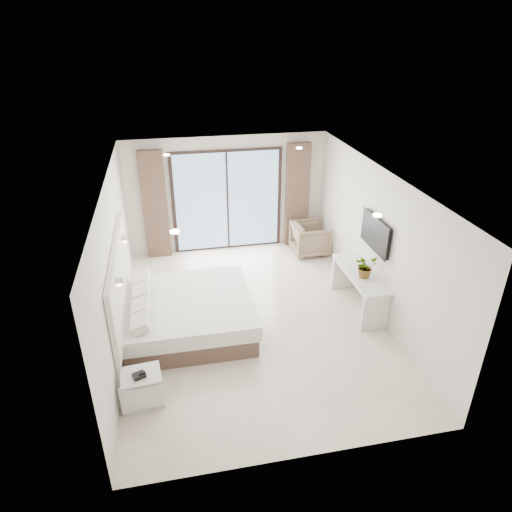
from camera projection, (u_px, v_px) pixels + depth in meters
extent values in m
plane|color=beige|center=(253.00, 318.00, 8.48)|extent=(6.20, 6.20, 0.00)
cube|color=silver|center=(227.00, 194.00, 10.56)|extent=(4.60, 0.02, 2.70)
cube|color=silver|center=(306.00, 376.00, 5.16)|extent=(4.60, 0.02, 2.70)
cube|color=silver|center=(115.00, 267.00, 7.45)|extent=(0.02, 6.20, 2.70)
cube|color=silver|center=(377.00, 242.00, 8.27)|extent=(0.02, 6.20, 2.70)
cube|color=white|center=(252.00, 178.00, 7.24)|extent=(4.60, 6.20, 0.02)
cube|color=white|center=(119.00, 279.00, 7.48)|extent=(0.08, 3.00, 1.20)
cube|color=black|center=(376.00, 233.00, 8.14)|extent=(0.06, 1.00, 0.58)
cube|color=black|center=(374.00, 233.00, 8.14)|extent=(0.02, 1.04, 0.62)
cube|color=black|center=(227.00, 201.00, 10.60)|extent=(2.56, 0.04, 2.42)
cube|color=#8EB6E3|center=(228.00, 201.00, 10.58)|extent=(2.40, 0.01, 2.30)
cube|color=brown|center=(155.00, 206.00, 10.19)|extent=(0.55, 0.14, 2.50)
cube|color=brown|center=(297.00, 196.00, 10.78)|extent=(0.55, 0.14, 2.50)
cylinder|color=white|center=(175.00, 232.00, 5.45)|extent=(0.12, 0.12, 0.02)
cylinder|color=white|center=(377.00, 215.00, 5.91)|extent=(0.12, 0.12, 0.02)
cylinder|color=white|center=(167.00, 155.00, 8.59)|extent=(0.12, 0.12, 0.02)
cylinder|color=white|center=(299.00, 148.00, 9.05)|extent=(0.12, 0.12, 0.02)
cube|color=brown|center=(189.00, 321.00, 8.12)|extent=(2.14, 2.03, 0.34)
cube|color=silver|center=(188.00, 306.00, 7.97)|extent=(2.22, 2.12, 0.28)
cube|color=silver|center=(140.00, 325.00, 7.14)|extent=(0.28, 0.43, 0.14)
cube|color=silver|center=(141.00, 309.00, 7.54)|extent=(0.28, 0.43, 0.14)
cube|color=silver|center=(142.00, 294.00, 7.95)|extent=(0.28, 0.43, 0.14)
cube|color=silver|center=(142.00, 281.00, 8.35)|extent=(0.28, 0.43, 0.14)
cube|color=silver|center=(141.00, 375.00, 6.41)|extent=(0.59, 0.50, 0.05)
cube|color=silver|center=(144.00, 399.00, 6.62)|extent=(0.59, 0.50, 0.05)
cube|color=silver|center=(142.00, 398.00, 6.34)|extent=(0.56, 0.10, 0.45)
cube|color=silver|center=(143.00, 378.00, 6.70)|extent=(0.56, 0.10, 0.45)
cube|color=black|center=(139.00, 376.00, 6.34)|extent=(0.21, 0.18, 0.06)
cube|color=silver|center=(361.00, 274.00, 8.48)|extent=(0.52, 1.66, 0.06)
cube|color=silver|center=(375.00, 313.00, 8.00)|extent=(0.50, 0.06, 0.71)
cube|color=silver|center=(344.00, 273.00, 9.30)|extent=(0.50, 0.06, 0.71)
imported|color=#33662D|center=(365.00, 268.00, 8.25)|extent=(0.49, 0.52, 0.34)
imported|color=#837755|center=(310.00, 237.00, 10.71)|extent=(0.76, 0.81, 0.82)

